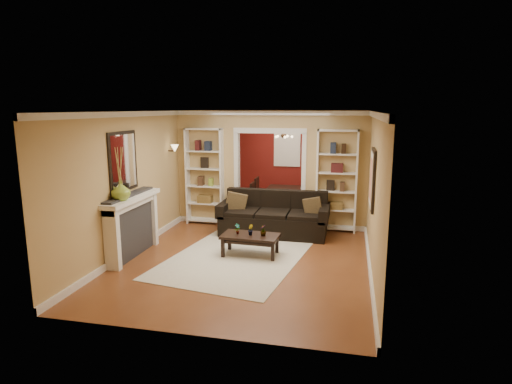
% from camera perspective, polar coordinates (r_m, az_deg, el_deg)
% --- Properties ---
extents(floor, '(8.00, 8.00, 0.00)m').
position_cam_1_polar(floor, '(9.18, 0.43, -6.37)').
color(floor, brown).
rests_on(floor, ground).
extents(ceiling, '(8.00, 8.00, 0.00)m').
position_cam_1_polar(ceiling, '(8.75, 0.46, 10.74)').
color(ceiling, white).
rests_on(ceiling, ground).
extents(wall_back, '(8.00, 0.00, 8.00)m').
position_cam_1_polar(wall_back, '(12.77, 4.20, 4.77)').
color(wall_back, tan).
rests_on(wall_back, ground).
extents(wall_front, '(8.00, 0.00, 8.00)m').
position_cam_1_polar(wall_front, '(5.11, -8.98, -5.04)').
color(wall_front, tan).
rests_on(wall_front, ground).
extents(wall_left, '(0.00, 8.00, 8.00)m').
position_cam_1_polar(wall_left, '(9.58, -12.84, 2.39)').
color(wall_left, tan).
rests_on(wall_left, ground).
extents(wall_right, '(0.00, 8.00, 8.00)m').
position_cam_1_polar(wall_right, '(8.69, 15.12, 1.40)').
color(wall_right, tan).
rests_on(wall_right, ground).
extents(partition_wall, '(4.50, 0.15, 2.70)m').
position_cam_1_polar(partition_wall, '(10.03, 1.87, 3.04)').
color(partition_wall, tan).
rests_on(partition_wall, floor).
extents(red_back_panel, '(4.44, 0.04, 2.64)m').
position_cam_1_polar(red_back_panel, '(12.74, 4.17, 4.62)').
color(red_back_panel, maroon).
rests_on(red_back_panel, floor).
extents(dining_window, '(0.78, 0.03, 0.98)m').
position_cam_1_polar(dining_window, '(12.68, 4.16, 5.63)').
color(dining_window, '#8CA5CC').
rests_on(dining_window, wall_back).
extents(area_rug, '(2.74, 3.51, 0.01)m').
position_cam_1_polar(area_rug, '(8.11, -2.68, -8.74)').
color(area_rug, beige).
rests_on(area_rug, floor).
extents(sofa, '(2.41, 1.04, 0.94)m').
position_cam_1_polar(sofa, '(9.43, 2.38, -2.93)').
color(sofa, black).
rests_on(sofa, floor).
extents(pillow_left, '(0.46, 0.24, 0.45)m').
position_cam_1_polar(pillow_left, '(9.55, -2.68, -1.45)').
color(pillow_left, brown).
rests_on(pillow_left, sofa).
extents(pillow_right, '(0.38, 0.13, 0.38)m').
position_cam_1_polar(pillow_right, '(9.26, 7.57, -2.14)').
color(pillow_right, brown).
rests_on(pillow_right, sofa).
extents(coffee_table, '(1.10, 0.63, 0.41)m').
position_cam_1_polar(coffee_table, '(8.18, -0.76, -7.09)').
color(coffee_table, black).
rests_on(coffee_table, floor).
extents(plant_left, '(0.12, 0.13, 0.20)m').
position_cam_1_polar(plant_left, '(8.15, -2.48, -4.94)').
color(plant_left, '#336626').
rests_on(plant_left, coffee_table).
extents(plant_center, '(0.12, 0.13, 0.19)m').
position_cam_1_polar(plant_center, '(8.09, -0.77, -5.07)').
color(plant_center, '#336626').
rests_on(plant_center, coffee_table).
extents(plant_right, '(0.12, 0.12, 0.21)m').
position_cam_1_polar(plant_right, '(8.03, 0.97, -5.13)').
color(plant_right, '#336626').
rests_on(plant_right, coffee_table).
extents(bookshelf_left, '(0.90, 0.30, 2.30)m').
position_cam_1_polar(bookshelf_left, '(10.29, -6.83, 2.05)').
color(bookshelf_left, white).
rests_on(bookshelf_left, floor).
extents(bookshelf_right, '(0.90, 0.30, 2.30)m').
position_cam_1_polar(bookshelf_right, '(9.73, 10.69, 1.41)').
color(bookshelf_right, white).
rests_on(bookshelf_right, floor).
extents(fireplace, '(0.32, 1.70, 1.16)m').
position_cam_1_polar(fireplace, '(8.36, -15.99, -4.43)').
color(fireplace, white).
rests_on(fireplace, floor).
extents(vase, '(0.38, 0.38, 0.35)m').
position_cam_1_polar(vase, '(7.87, -17.59, 0.17)').
color(vase, '#84A334').
rests_on(vase, fireplace).
extents(mirror, '(0.03, 0.95, 1.10)m').
position_cam_1_polar(mirror, '(8.20, -17.31, 3.90)').
color(mirror, silver).
rests_on(mirror, wall_left).
extents(wall_sconce, '(0.18, 0.18, 0.22)m').
position_cam_1_polar(wall_sconce, '(9.98, -11.10, 5.58)').
color(wall_sconce, '#FFE0A5').
rests_on(wall_sconce, wall_left).
extents(framed_art, '(0.04, 0.85, 1.05)m').
position_cam_1_polar(framed_art, '(7.67, 15.21, 1.66)').
color(framed_art, black).
rests_on(framed_art, wall_right).
extents(dining_table, '(1.68, 0.93, 0.59)m').
position_cam_1_polar(dining_table, '(11.57, 3.60, -1.19)').
color(dining_table, black).
rests_on(dining_table, floor).
extents(dining_chair_nw, '(0.44, 0.44, 0.84)m').
position_cam_1_polar(dining_chair_nw, '(11.35, 0.63, -0.76)').
color(dining_chair_nw, black).
rests_on(dining_chair_nw, floor).
extents(dining_chair_ne, '(0.49, 0.49, 0.78)m').
position_cam_1_polar(dining_chair_ne, '(11.19, 6.15, -1.15)').
color(dining_chair_ne, black).
rests_on(dining_chair_ne, floor).
extents(dining_chair_sw, '(0.58, 0.58, 0.88)m').
position_cam_1_polar(dining_chair_sw, '(11.92, 1.22, -0.08)').
color(dining_chair_sw, black).
rests_on(dining_chair_sw, floor).
extents(dining_chair_se, '(0.54, 0.54, 0.83)m').
position_cam_1_polar(dining_chair_se, '(11.77, 6.48, -0.43)').
color(dining_chair_se, black).
rests_on(dining_chair_se, floor).
extents(chandelier, '(0.50, 0.50, 0.30)m').
position_cam_1_polar(chandelier, '(11.43, 3.29, 7.40)').
color(chandelier, '#302115').
rests_on(chandelier, ceiling).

